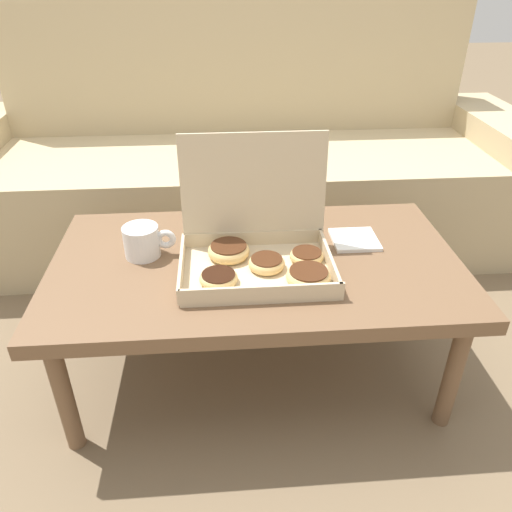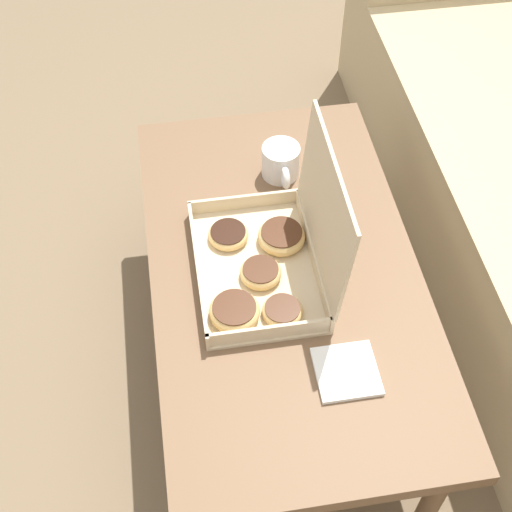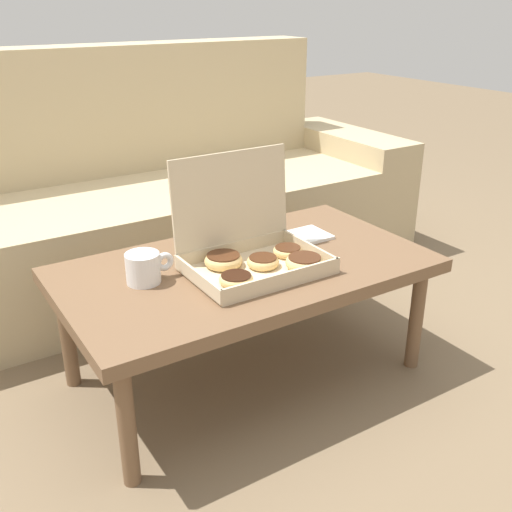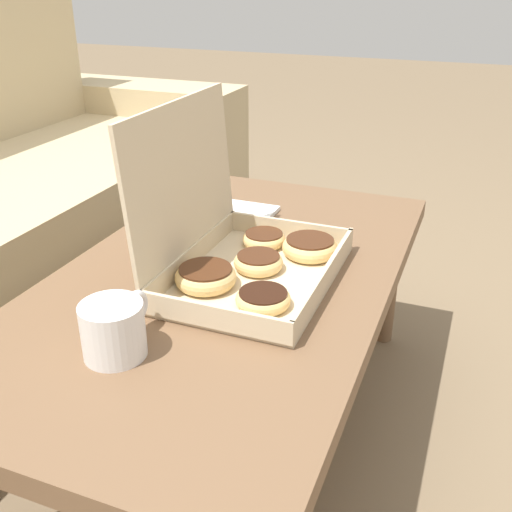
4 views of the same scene
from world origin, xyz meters
The scene contains 5 objects.
ground_plane centered at (0.00, 0.00, 0.00)m, with size 12.00×12.00×0.00m, color #756047.
coffee_table centered at (0.00, -0.09, 0.35)m, with size 1.09×0.61×0.39m.
pastry_box centered at (0.01, -0.12, 0.44)m, with size 0.38×0.29×0.32m.
coffee_mug centered at (-0.30, -0.04, 0.43)m, with size 0.14×0.09×0.09m.
napkin_stack centered at (0.29, -0.01, 0.39)m, with size 0.13×0.13×0.01m.
Camera 2 is at (0.97, -0.31, 1.66)m, focal length 50.00 mm.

